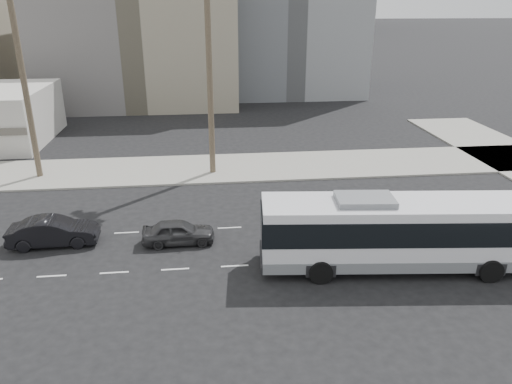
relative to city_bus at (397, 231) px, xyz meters
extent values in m
plane|color=black|center=(-4.99, 0.92, -2.02)|extent=(700.00, 700.00, 0.00)
cube|color=gray|center=(-4.99, 16.42, -1.94)|extent=(120.00, 7.00, 0.15)
cube|color=slate|center=(-16.99, 45.92, 6.98)|extent=(24.00, 18.00, 18.00)
cube|color=silver|center=(0.00, 0.00, 0.05)|extent=(13.52, 4.15, 2.98)
cube|color=black|center=(0.00, 0.00, 0.45)|extent=(13.58, 4.22, 1.26)
cube|color=slate|center=(0.00, 0.00, -1.27)|extent=(13.54, 4.19, 0.57)
cube|color=slate|center=(-1.72, 0.00, 1.65)|extent=(2.91, 2.08, 0.34)
cylinder|color=black|center=(4.24, -1.47, -1.44)|extent=(1.15, 0.34, 1.15)
cylinder|color=black|center=(4.24, 1.47, -1.44)|extent=(1.15, 0.34, 1.15)
cylinder|color=black|center=(-3.90, -1.47, -1.44)|extent=(1.15, 0.34, 1.15)
cylinder|color=black|center=(-3.90, 1.47, -1.44)|extent=(1.15, 0.34, 1.15)
imported|color=#333335|center=(-10.90, 3.82, -1.34)|extent=(1.67, 4.00, 1.35)
imported|color=black|center=(-17.71, 4.38, -1.24)|extent=(1.88, 4.82, 1.56)
cylinder|color=brown|center=(-8.70, 15.33, 6.06)|extent=(0.44, 0.44, 16.15)
cylinder|color=brown|center=(-21.84, 15.86, 5.99)|extent=(0.50, 0.50, 16.02)
camera|label=1|loc=(-9.28, -20.75, 10.59)|focal=34.19mm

